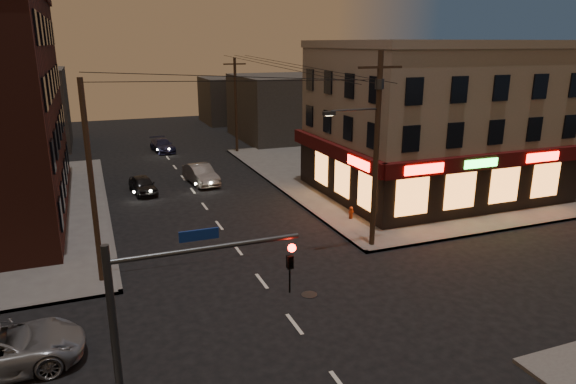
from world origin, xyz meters
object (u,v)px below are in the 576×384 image
sedan_mid (201,174)px  fire_hydrant (351,212)px  sedan_near (143,185)px  sedan_far (162,145)px

sedan_mid → fire_hydrant: bearing=-68.1°
sedan_near → sedan_far: bearing=69.2°
sedan_near → sedan_far: 14.98m
sedan_near → sedan_mid: (4.46, 1.08, 0.12)m
sedan_far → fire_hydrant: (7.73, -25.31, -0.07)m
sedan_mid → fire_hydrant: sedan_mid is taller
sedan_near → fire_hydrant: 15.51m
sedan_mid → sedan_far: bearing=86.5°
sedan_mid → sedan_near: bearing=-174.1°
sedan_far → sedan_mid: bearing=-92.2°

